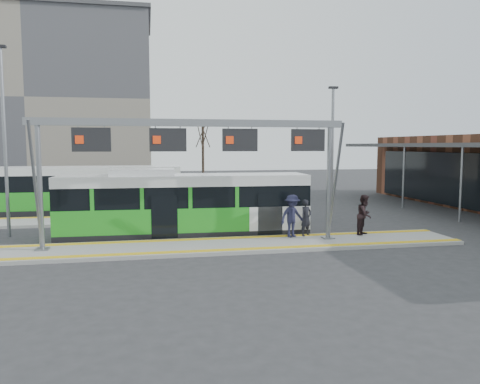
{
  "coord_description": "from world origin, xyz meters",
  "views": [
    {
      "loc": [
        -2.31,
        -19.09,
        4.27
      ],
      "look_at": [
        2.03,
        3.0,
        2.03
      ],
      "focal_mm": 35.0,
      "sensor_mm": 36.0,
      "label": 1
    }
  ],
  "objects_px": {
    "gantry": "(196,145)",
    "passenger_b": "(365,215)",
    "passenger_a": "(306,218)",
    "hero_bus": "(184,205)",
    "passenger_c": "(292,216)"
  },
  "relations": [
    {
      "from": "gantry",
      "to": "passenger_b",
      "type": "distance_m",
      "value": 8.47
    },
    {
      "from": "hero_bus",
      "to": "passenger_a",
      "type": "distance_m",
      "value": 5.76
    },
    {
      "from": "gantry",
      "to": "passenger_b",
      "type": "bearing_deg",
      "value": 3.92
    },
    {
      "from": "gantry",
      "to": "hero_bus",
      "type": "relative_size",
      "value": 1.11
    },
    {
      "from": "passenger_a",
      "to": "passenger_c",
      "type": "height_order",
      "value": "passenger_c"
    },
    {
      "from": "gantry",
      "to": "passenger_b",
      "type": "height_order",
      "value": "gantry"
    },
    {
      "from": "passenger_a",
      "to": "passenger_c",
      "type": "distance_m",
      "value": 0.74
    },
    {
      "from": "passenger_b",
      "to": "passenger_c",
      "type": "height_order",
      "value": "passenger_c"
    },
    {
      "from": "gantry",
      "to": "hero_bus",
      "type": "bearing_deg",
      "value": 97.03
    },
    {
      "from": "hero_bus",
      "to": "gantry",
      "type": "bearing_deg",
      "value": -81.4
    },
    {
      "from": "passenger_a",
      "to": "passenger_b",
      "type": "xyz_separation_m",
      "value": [
        2.74,
        -0.27,
        0.1
      ]
    },
    {
      "from": "passenger_c",
      "to": "passenger_a",
      "type": "bearing_deg",
      "value": -7.03
    },
    {
      "from": "passenger_a",
      "to": "passenger_c",
      "type": "xyz_separation_m",
      "value": [
        -0.71,
        -0.16,
        0.13
      ]
    },
    {
      "from": "passenger_b",
      "to": "passenger_a",
      "type": "bearing_deg",
      "value": 131.15
    },
    {
      "from": "gantry",
      "to": "passenger_c",
      "type": "bearing_deg",
      "value": 8.39
    }
  ]
}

